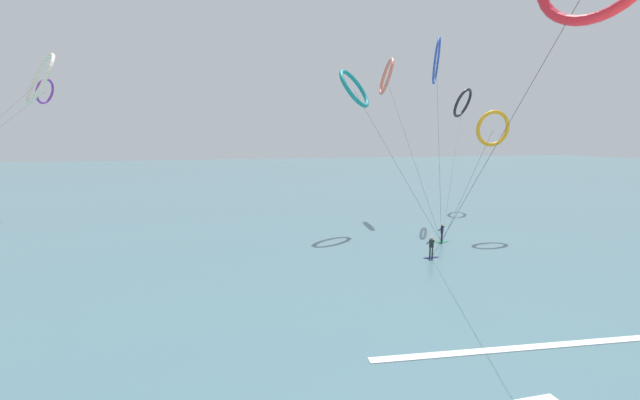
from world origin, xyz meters
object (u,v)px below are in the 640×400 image
object	(u,v)px
surfer_emerald	(442,234)
kite_ivory	(40,79)
kite_teal	(354,89)
kite_amber	(493,129)
kite_cobalt	(437,61)
surfer_navy	(431,249)
kite_violet	(44,92)
kite_charcoal	(463,103)
kite_coral	(386,77)

from	to	relation	value
surfer_emerald	kite_ivory	size ratio (longest dim) A/B	0.04
kite_teal	kite_ivory	bearing A→B (deg)	126.87
kite_amber	kite_cobalt	xyz separation A→B (m)	(-0.54, 9.91, 7.95)
kite_teal	kite_cobalt	world-z (taller)	kite_cobalt
surfer_navy	kite_violet	xyz separation A→B (m)	(-34.76, 32.44, 14.40)
kite_ivory	surfer_navy	bearing A→B (deg)	34.11
kite_charcoal	kite_coral	world-z (taller)	kite_coral
surfer_emerald	kite_teal	size ratio (longest dim) A/B	0.10
kite_violet	kite_cobalt	bearing A→B (deg)	88.75
kite_ivory	kite_coral	bearing A→B (deg)	68.88
kite_violet	kite_coral	bearing A→B (deg)	92.59
kite_ivory	kite_cobalt	size ratio (longest dim) A/B	1.94
kite_violet	kite_ivory	distance (m)	15.34
surfer_emerald	kite_coral	size ratio (longest dim) A/B	0.09
surfer_emerald	kite_amber	distance (m)	11.84
kite_coral	kite_cobalt	bearing A→B (deg)	56.81
kite_violet	kite_amber	bearing A→B (deg)	78.61
surfer_navy	kite_cobalt	distance (m)	26.08
kite_teal	kite_amber	bearing A→B (deg)	-77.92
kite_cobalt	kite_amber	bearing A→B (deg)	37.01
surfer_navy	kite_coral	size ratio (longest dim) A/B	0.09
kite_amber	kite_charcoal	distance (m)	18.67
kite_violet	kite_teal	size ratio (longest dim) A/B	3.30
kite_teal	kite_cobalt	bearing A→B (deg)	-32.71
kite_violet	kite_teal	bearing A→B (deg)	79.32
surfer_navy	surfer_emerald	world-z (taller)	same
surfer_navy	kite_teal	xyz separation A→B (m)	(-1.37, 13.87, 13.86)
surfer_navy	surfer_emerald	size ratio (longest dim) A/B	1.00
surfer_navy	kite_amber	size ratio (longest dim) A/B	0.14
surfer_emerald	kite_teal	xyz separation A→B (m)	(-5.18, 9.28, 13.86)
surfer_navy	kite_coral	world-z (taller)	kite_coral
kite_amber	kite_teal	distance (m)	14.38
kite_amber	kite_teal	world-z (taller)	kite_teal
kite_amber	kite_charcoal	bearing A→B (deg)	-110.07
kite_violet	kite_coral	size ratio (longest dim) A/B	2.85
surfer_navy	kite_charcoal	xyz separation A→B (m)	(18.01, 23.21, 13.52)
surfer_emerald	kite_charcoal	world-z (taller)	kite_charcoal
kite_ivory	kite_charcoal	bearing A→B (deg)	70.02
surfer_emerald	kite_amber	size ratio (longest dim) A/B	0.14
kite_ivory	kite_charcoal	world-z (taller)	kite_ivory
surfer_emerald	kite_coral	distance (m)	23.20
kite_ivory	kite_coral	distance (m)	36.99
kite_ivory	kite_teal	bearing A→B (deg)	56.46
surfer_navy	kite_coral	distance (m)	27.17
kite_violet	kite_cobalt	distance (m)	47.40
kite_violet	kite_teal	xyz separation A→B (m)	(33.39, -18.57, -0.54)
kite_cobalt	kite_coral	bearing A→B (deg)	-102.87
surfer_navy	kite_cobalt	bearing A→B (deg)	-40.27
surfer_emerald	surfer_navy	bearing A→B (deg)	-176.19
kite_violet	kite_ivory	size ratio (longest dim) A/B	1.35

